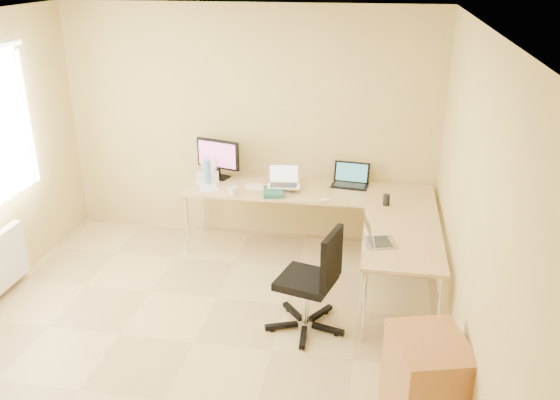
% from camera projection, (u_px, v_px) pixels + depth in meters
% --- Properties ---
extents(floor, '(4.50, 4.50, 0.00)m').
position_uv_depth(floor, '(194.00, 342.00, 4.98)').
color(floor, tan).
rests_on(floor, ground).
extents(ceiling, '(4.50, 4.50, 0.00)m').
position_uv_depth(ceiling, '(173.00, 24.00, 3.99)').
color(ceiling, white).
rests_on(ceiling, ground).
extents(wall_back, '(4.50, 0.00, 4.50)m').
position_uv_depth(wall_back, '(249.00, 125.00, 6.53)').
color(wall_back, tan).
rests_on(wall_back, ground).
extents(wall_right, '(0.00, 4.50, 4.50)m').
position_uv_depth(wall_right, '(469.00, 220.00, 4.15)').
color(wall_right, tan).
rests_on(wall_right, ground).
extents(desk_main, '(2.65, 0.70, 0.73)m').
position_uv_depth(desk_main, '(307.00, 220.00, 6.41)').
color(desk_main, tan).
rests_on(desk_main, ground).
extents(desk_return, '(0.70, 1.30, 0.73)m').
position_uv_depth(desk_return, '(400.00, 273.00, 5.35)').
color(desk_return, tan).
rests_on(desk_return, ground).
extents(monitor, '(0.55, 0.31, 0.45)m').
position_uv_depth(monitor, '(218.00, 159.00, 6.52)').
color(monitor, black).
rests_on(monitor, desk_main).
extents(book_stack, '(0.26, 0.32, 0.05)m').
position_uv_depth(book_stack, '(273.00, 192.00, 6.14)').
color(book_stack, '#205847').
rests_on(book_stack, desk_main).
extents(laptop_center, '(0.36, 0.29, 0.22)m').
position_uv_depth(laptop_center, '(284.00, 177.00, 6.19)').
color(laptop_center, silver).
rests_on(laptop_center, desk_main).
extents(laptop_black, '(0.41, 0.32, 0.24)m').
position_uv_depth(laptop_black, '(350.00, 175.00, 6.33)').
color(laptop_black, black).
rests_on(laptop_black, desk_main).
extents(keyboard, '(0.50, 0.20, 0.02)m').
position_uv_depth(keyboard, '(268.00, 188.00, 6.29)').
color(keyboard, white).
rests_on(keyboard, desk_main).
extents(mouse, '(0.10, 0.07, 0.03)m').
position_uv_depth(mouse, '(325.00, 200.00, 5.96)').
color(mouse, white).
rests_on(mouse, desk_main).
extents(mug, '(0.13, 0.13, 0.09)m').
position_uv_depth(mug, '(233.00, 191.00, 6.11)').
color(mug, white).
rests_on(mug, desk_main).
extents(cd_stack, '(0.13, 0.13, 0.03)m').
position_uv_depth(cd_stack, '(271.00, 189.00, 6.24)').
color(cd_stack, silver).
rests_on(cd_stack, desk_main).
extents(water_bottle, '(0.10, 0.10, 0.27)m').
position_uv_depth(water_bottle, '(207.00, 172.00, 6.37)').
color(water_bottle, '#5B97DA').
rests_on(water_bottle, desk_main).
extents(papers, '(0.27, 0.31, 0.01)m').
position_uv_depth(papers, '(209.00, 187.00, 6.33)').
color(papers, silver).
rests_on(papers, desk_main).
extents(white_box, '(0.29, 0.24, 0.09)m').
position_uv_depth(white_box, '(208.00, 178.00, 6.48)').
color(white_box, silver).
rests_on(white_box, desk_main).
extents(desk_fan, '(0.23, 0.23, 0.25)m').
position_uv_depth(desk_fan, '(210.00, 167.00, 6.56)').
color(desk_fan, white).
rests_on(desk_fan, desk_main).
extents(black_cup, '(0.08, 0.08, 0.12)m').
position_uv_depth(black_cup, '(386.00, 200.00, 5.85)').
color(black_cup, black).
rests_on(black_cup, desk_main).
extents(laptop_return, '(0.37, 0.32, 0.21)m').
position_uv_depth(laptop_return, '(380.00, 232.00, 5.05)').
color(laptop_return, '#A6A6A6').
rests_on(laptop_return, desk_return).
extents(office_chair, '(0.72, 0.72, 0.97)m').
position_uv_depth(office_chair, '(306.00, 277.00, 5.00)').
color(office_chair, black).
rests_on(office_chair, ground).
extents(cabinet, '(0.60, 0.67, 0.79)m').
position_uv_depth(cabinet, '(426.00, 390.00, 3.91)').
color(cabinet, '#A26443').
rests_on(cabinet, ground).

